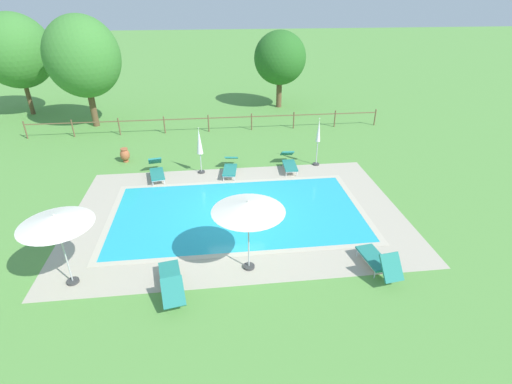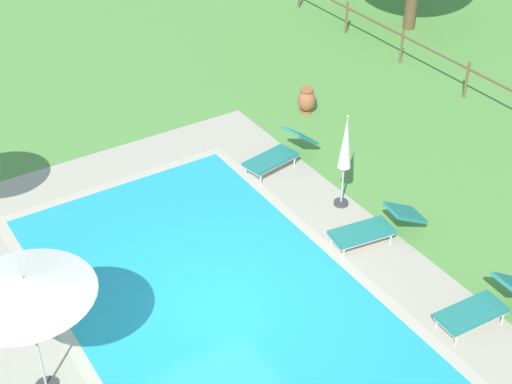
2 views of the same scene
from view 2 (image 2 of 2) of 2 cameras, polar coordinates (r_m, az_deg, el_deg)
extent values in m
plane|color=#599342|center=(14.27, -2.57, -8.70)|extent=(160.00, 160.00, 0.00)
cube|color=#B2A893|center=(14.27, -2.57, -8.69)|extent=(12.79, 8.45, 0.01)
cube|color=#23A8C1|center=(14.27, -2.57, -8.69)|extent=(9.54, 5.19, 0.01)
cube|color=#C0B59F|center=(15.43, 6.21, -4.93)|extent=(10.02, 0.24, 0.01)
cube|color=#C0B59F|center=(13.55, -12.79, -12.69)|extent=(10.02, 0.24, 0.01)
cube|color=#C0B59F|center=(17.79, -10.51, 0.65)|extent=(0.24, 5.19, 0.01)
cube|color=#237A70|center=(15.65, 7.97, -3.00)|extent=(0.77, 1.37, 0.07)
cube|color=#237A70|center=(16.03, 11.17, -1.54)|extent=(0.70, 0.87, 0.42)
cube|color=silver|center=(15.68, 7.95, -3.16)|extent=(0.74, 1.34, 0.04)
cylinder|color=silver|center=(15.35, 6.63, -4.58)|extent=(0.04, 0.04, 0.28)
cylinder|color=silver|center=(15.69, 5.71, -3.51)|extent=(0.04, 0.04, 0.28)
cylinder|color=silver|center=(15.85, 10.10, -3.50)|extent=(0.04, 0.04, 0.28)
cylinder|color=silver|center=(16.17, 9.13, -2.49)|extent=(0.04, 0.04, 0.28)
cylinder|color=silver|center=(14.92, -17.94, -7.75)|extent=(0.04, 0.04, 0.28)
cube|color=#237A70|center=(14.24, 15.91, -8.73)|extent=(0.66, 1.33, 0.07)
cube|color=silver|center=(14.28, 15.88, -8.89)|extent=(0.63, 1.30, 0.04)
cylinder|color=silver|center=(13.93, 14.83, -10.70)|extent=(0.04, 0.04, 0.28)
cylinder|color=silver|center=(14.17, 13.45, -9.48)|extent=(0.04, 0.04, 0.28)
cylinder|color=silver|center=(14.57, 18.08, -8.99)|extent=(0.04, 0.04, 0.28)
cylinder|color=silver|center=(14.80, 16.70, -7.86)|extent=(0.04, 0.04, 0.28)
cube|color=#237A70|center=(17.79, 1.09, 2.49)|extent=(0.83, 1.39, 0.07)
cube|color=#237A70|center=(18.27, 3.35, 4.26)|extent=(0.72, 0.82, 0.55)
cube|color=silver|center=(17.82, 1.09, 2.34)|extent=(0.79, 1.36, 0.04)
cylinder|color=silver|center=(17.41, 0.36, 1.01)|extent=(0.04, 0.04, 0.28)
cylinder|color=silver|center=(17.73, -0.77, 1.68)|extent=(0.04, 0.04, 0.28)
cylinder|color=silver|center=(18.07, 2.92, 2.33)|extent=(0.04, 0.04, 0.28)
cylinder|color=silver|center=(18.37, 1.78, 2.96)|extent=(0.04, 0.04, 0.28)
cylinder|color=#B2B5B7|center=(12.56, -16.30, -10.39)|extent=(0.04, 0.04, 2.37)
cone|color=white|center=(11.87, -17.12, -6.80)|extent=(2.18, 2.18, 0.32)
sphere|color=white|center=(11.76, -17.26, -6.18)|extent=(0.06, 0.06, 0.06)
cylinder|color=#383838|center=(16.90, 6.42, -0.82)|extent=(0.32, 0.32, 0.08)
cylinder|color=#B2B5B7|center=(16.64, 6.52, 0.46)|extent=(0.04, 0.04, 1.00)
cone|color=white|center=(16.05, 6.77, 3.73)|extent=(0.29, 0.29, 1.21)
sphere|color=white|center=(15.74, 6.93, 5.68)|extent=(0.05, 0.05, 0.05)
cylinder|color=#A85B38|center=(20.41, 3.80, 6.05)|extent=(0.26, 0.26, 0.08)
ellipsoid|color=#A85B38|center=(20.25, 3.83, 6.92)|extent=(0.48, 0.48, 0.62)
cylinder|color=#A85B38|center=(20.10, 3.87, 7.69)|extent=(0.36, 0.36, 0.06)
cylinder|color=brown|center=(25.25, 6.83, 12.91)|extent=(0.08, 0.08, 1.05)
cylinder|color=brown|center=(23.41, 10.91, 10.73)|extent=(0.08, 0.08, 1.05)
cylinder|color=brown|center=(21.74, 15.58, 8.13)|extent=(0.08, 0.08, 1.05)
camera|label=1|loc=(12.81, -68.96, 3.10)|focal=26.69mm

